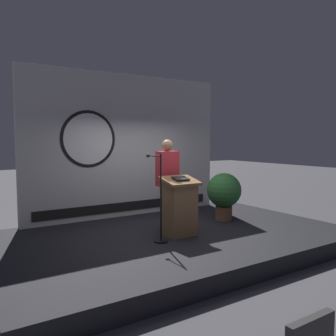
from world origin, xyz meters
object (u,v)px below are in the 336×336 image
object	(u,v)px
podium	(180,207)
microphone_stand	(159,210)
potted_plant	(224,192)
speaker_person	(167,184)

from	to	relation	value
podium	microphone_stand	xyz separation A→B (m)	(-0.50, -0.09, 0.01)
microphone_stand	potted_plant	xyz separation A→B (m)	(2.00, 0.59, 0.07)
podium	microphone_stand	bearing A→B (deg)	-169.77
podium	potted_plant	size ratio (longest dim) A/B	1.06
podium	potted_plant	world-z (taller)	podium
speaker_person	microphone_stand	xyz separation A→B (m)	(-0.54, -0.57, -0.35)
speaker_person	microphone_stand	world-z (taller)	speaker_person
microphone_stand	podium	bearing A→B (deg)	10.23
podium	potted_plant	xyz separation A→B (m)	(1.50, 0.50, 0.08)
potted_plant	microphone_stand	bearing A→B (deg)	-163.66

